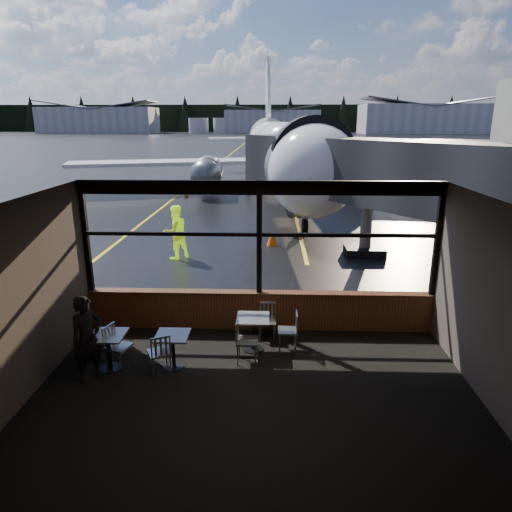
# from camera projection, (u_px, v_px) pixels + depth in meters

# --- Properties ---
(ground_plane) EXTENTS (520.00, 520.00, 0.00)m
(ground_plane) POSITION_uv_depth(u_px,v_px,m) (272.00, 139.00, 125.83)
(ground_plane) COLOR black
(ground_plane) RESTS_ON ground
(carpet_floor) EXTENTS (8.00, 6.00, 0.01)m
(carpet_floor) POSITION_uv_depth(u_px,v_px,m) (254.00, 402.00, 7.97)
(carpet_floor) COLOR black
(carpet_floor) RESTS_ON ground
(ceiling) EXTENTS (8.00, 6.00, 0.04)m
(ceiling) POSITION_uv_depth(u_px,v_px,m) (254.00, 205.00, 6.98)
(ceiling) COLOR #38332D
(ceiling) RESTS_ON ground
(wall_left) EXTENTS (0.04, 6.00, 3.50)m
(wall_left) POSITION_uv_depth(u_px,v_px,m) (15.00, 307.00, 7.61)
(wall_left) COLOR #534942
(wall_left) RESTS_ON ground
(wall_right) EXTENTS (0.04, 6.00, 3.50)m
(wall_right) POSITION_uv_depth(u_px,v_px,m) (502.00, 314.00, 7.34)
(wall_right) COLOR #534942
(wall_right) RESTS_ON ground
(wall_back) EXTENTS (8.00, 0.04, 3.50)m
(wall_back) POSITION_uv_depth(u_px,v_px,m) (242.00, 429.00, 4.60)
(wall_back) COLOR #534942
(wall_back) RESTS_ON ground
(window_sill) EXTENTS (8.00, 0.28, 0.90)m
(window_sill) POSITION_uv_depth(u_px,v_px,m) (259.00, 311.00, 10.72)
(window_sill) COLOR #5A2F1B
(window_sill) RESTS_ON ground
(window_header) EXTENTS (8.00, 0.18, 0.30)m
(window_header) POSITION_uv_depth(u_px,v_px,m) (259.00, 188.00, 9.90)
(window_header) COLOR black
(window_header) RESTS_ON ground
(mullion_left) EXTENTS (0.12, 0.12, 2.60)m
(mullion_left) POSITION_uv_depth(u_px,v_px,m) (86.00, 237.00, 10.36)
(mullion_left) COLOR black
(mullion_left) RESTS_ON ground
(mullion_centre) EXTENTS (0.12, 0.12, 2.60)m
(mullion_centre) POSITION_uv_depth(u_px,v_px,m) (259.00, 239.00, 10.22)
(mullion_centre) COLOR black
(mullion_centre) RESTS_ON ground
(mullion_right) EXTENTS (0.12, 0.12, 2.60)m
(mullion_right) POSITION_uv_depth(u_px,v_px,m) (437.00, 240.00, 10.09)
(mullion_right) COLOR black
(mullion_right) RESTS_ON ground
(window_transom) EXTENTS (8.00, 0.10, 0.08)m
(window_transom) POSITION_uv_depth(u_px,v_px,m) (259.00, 234.00, 10.19)
(window_transom) COLOR black
(window_transom) RESTS_ON ground
(airliner) EXTENTS (31.17, 36.45, 10.51)m
(airliner) POSITION_uv_depth(u_px,v_px,m) (282.00, 113.00, 29.81)
(airliner) COLOR white
(airliner) RESTS_ON ground_plane
(jet_bridge) EXTENTS (8.50, 10.39, 4.53)m
(jet_bridge) POSITION_uv_depth(u_px,v_px,m) (371.00, 197.00, 15.35)
(jet_bridge) COLOR #2B2B2D
(jet_bridge) RESTS_ON ground_plane
(cafe_table_near) EXTENTS (0.69, 0.69, 0.75)m
(cafe_table_near) POSITION_uv_depth(u_px,v_px,m) (253.00, 334.00, 9.73)
(cafe_table_near) COLOR #9C978F
(cafe_table_near) RESTS_ON carpet_floor
(cafe_table_mid) EXTENTS (0.65, 0.65, 0.71)m
(cafe_table_mid) POSITION_uv_depth(u_px,v_px,m) (173.00, 351.00, 9.04)
(cafe_table_mid) COLOR #A19A94
(cafe_table_mid) RESTS_ON carpet_floor
(cafe_table_left) EXTENTS (0.68, 0.68, 0.75)m
(cafe_table_left) POSITION_uv_depth(u_px,v_px,m) (109.00, 352.00, 8.98)
(cafe_table_left) COLOR #A6A199
(cafe_table_left) RESTS_ON carpet_floor
(chair_near_e) EXTENTS (0.47, 0.47, 0.86)m
(chair_near_e) POSITION_uv_depth(u_px,v_px,m) (288.00, 331.00, 9.73)
(chair_near_e) COLOR #B2ADA1
(chair_near_e) RESTS_ON carpet_floor
(chair_near_w) EXTENTS (0.51, 0.51, 0.92)m
(chair_near_w) POSITION_uv_depth(u_px,v_px,m) (247.00, 341.00, 9.22)
(chair_near_w) COLOR #BCB7AA
(chair_near_w) RESTS_ON carpet_floor
(chair_near_n) EXTENTS (0.47, 0.47, 0.82)m
(chair_near_n) POSITION_uv_depth(u_px,v_px,m) (268.00, 322.00, 10.24)
(chair_near_n) COLOR #ADA79C
(chair_near_n) RESTS_ON carpet_floor
(chair_mid_s) EXTENTS (0.63, 0.63, 0.87)m
(chair_mid_s) POSITION_uv_depth(u_px,v_px,m) (159.00, 353.00, 8.81)
(chair_mid_s) COLOR beige
(chair_mid_s) RESTS_ON carpet_floor
(chair_mid_w) EXTENTS (0.62, 0.62, 0.90)m
(chair_mid_w) POSITION_uv_depth(u_px,v_px,m) (118.00, 347.00, 8.99)
(chair_mid_w) COLOR #AAA499
(chair_mid_w) RESTS_ON carpet_floor
(passenger) EXTENTS (0.70, 0.73, 1.69)m
(passenger) POSITION_uv_depth(u_px,v_px,m) (87.00, 339.00, 8.48)
(passenger) COLOR black
(passenger) RESTS_ON carpet_floor
(ground_crew) EXTENTS (1.18, 1.17, 1.92)m
(ground_crew) POSITION_uv_depth(u_px,v_px,m) (175.00, 232.00, 16.13)
(ground_crew) COLOR #BFF219
(ground_crew) RESTS_ON ground_plane
(cone_nose) EXTENTS (0.41, 0.41, 0.57)m
(cone_nose) POSITION_uv_depth(u_px,v_px,m) (272.00, 238.00, 18.03)
(cone_nose) COLOR orange
(cone_nose) RESTS_ON ground_plane
(cone_wing) EXTENTS (0.31, 0.31, 0.43)m
(cone_wing) POSITION_uv_depth(u_px,v_px,m) (186.00, 194.00, 29.56)
(cone_wing) COLOR #FA4007
(cone_wing) RESTS_ON ground_plane
(hangar_left) EXTENTS (45.00, 18.00, 11.00)m
(hangar_left) POSITION_uv_depth(u_px,v_px,m) (99.00, 119.00, 184.16)
(hangar_left) COLOR silver
(hangar_left) RESTS_ON ground_plane
(hangar_mid) EXTENTS (38.00, 15.00, 10.00)m
(hangar_mid) POSITION_uv_depth(u_px,v_px,m) (272.00, 120.00, 186.68)
(hangar_mid) COLOR silver
(hangar_mid) RESTS_ON ground_plane
(hangar_right) EXTENTS (50.00, 20.00, 12.00)m
(hangar_right) POSITION_uv_depth(u_px,v_px,m) (426.00, 118.00, 177.63)
(hangar_right) COLOR silver
(hangar_right) RESTS_ON ground_plane
(fuel_tank_a) EXTENTS (8.00, 8.00, 6.00)m
(fuel_tank_a) POSITION_uv_depth(u_px,v_px,m) (199.00, 126.00, 185.41)
(fuel_tank_a) COLOR silver
(fuel_tank_a) RESTS_ON ground_plane
(fuel_tank_b) EXTENTS (8.00, 8.00, 6.00)m
(fuel_tank_b) POSITION_uv_depth(u_px,v_px,m) (223.00, 126.00, 185.07)
(fuel_tank_b) COLOR silver
(fuel_tank_b) RESTS_ON ground_plane
(fuel_tank_c) EXTENTS (8.00, 8.00, 6.00)m
(fuel_tank_c) POSITION_uv_depth(u_px,v_px,m) (248.00, 126.00, 184.72)
(fuel_tank_c) COLOR silver
(fuel_tank_c) RESTS_ON ground_plane
(treeline) EXTENTS (360.00, 3.00, 12.00)m
(treeline) POSITION_uv_depth(u_px,v_px,m) (272.00, 118.00, 210.35)
(treeline) COLOR black
(treeline) RESTS_ON ground_plane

